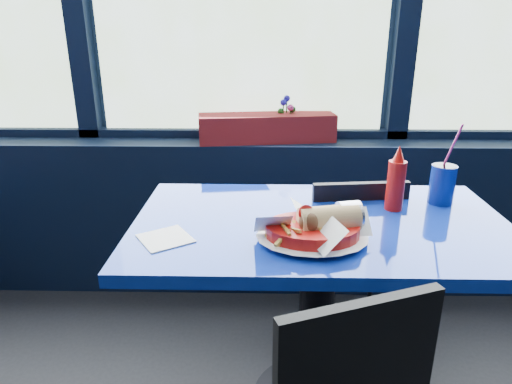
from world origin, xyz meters
name	(u,v)px	position (x,y,z in m)	size (l,w,h in m)	color
window_sill	(242,214)	(0.00, 2.87, 0.40)	(5.00, 0.26, 0.80)	black
near_table	(318,271)	(0.30, 2.00, 0.57)	(1.20, 0.70, 0.75)	black
chair_near_back	(353,256)	(0.47, 2.30, 0.47)	(0.41, 0.41, 0.81)	black
planter_box	(267,128)	(0.13, 2.86, 0.87)	(0.66, 0.17, 0.13)	maroon
flower_vase	(286,127)	(0.22, 2.89, 0.87)	(0.12, 0.12, 0.22)	silver
food_basket	(315,229)	(0.26, 1.86, 0.79)	(0.33, 0.33, 0.11)	#B3100B
ketchup_bottle	(396,182)	(0.56, 2.11, 0.85)	(0.06, 0.06, 0.22)	#B3100B
soda_cup	(442,183)	(0.74, 2.17, 0.82)	(0.09, 0.09, 0.29)	navy
napkin	(165,238)	(-0.17, 1.86, 0.75)	(0.14, 0.14, 0.00)	white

